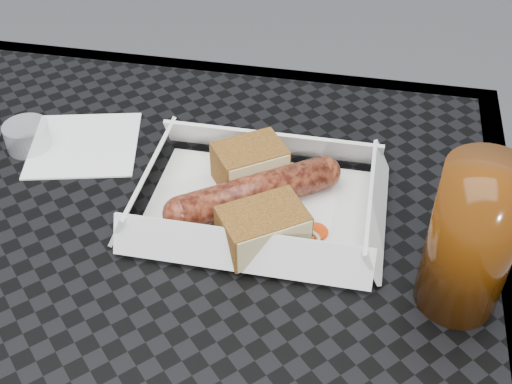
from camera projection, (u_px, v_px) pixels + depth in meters
The scene contains 9 objects.
patio_table at pixel (95, 327), 0.63m from camera, with size 0.80×0.80×0.74m.
food_tray at pixel (258, 206), 0.65m from camera, with size 0.22×0.15×0.00m, color white.
bratwurst at pixel (255, 192), 0.64m from camera, with size 0.16×0.12×0.04m.
bread_near at pixel (250, 164), 0.67m from camera, with size 0.07×0.05×0.04m, color brown.
bread_far at pixel (263, 228), 0.60m from camera, with size 0.08×0.05×0.04m, color brown.
veg_garnish at pixel (303, 236), 0.62m from camera, with size 0.03×0.03×0.00m.
napkin at pixel (84, 145), 0.73m from camera, with size 0.12×0.12×0.00m, color white.
condiment_cup_empty at pixel (27, 136), 0.72m from camera, with size 0.05×0.05×0.03m, color silver.
drink_glass at pixel (471, 240), 0.52m from camera, with size 0.07×0.07×0.15m, color #4C2306.
Camera 1 is at (0.23, -0.35, 1.19)m, focal length 45.00 mm.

